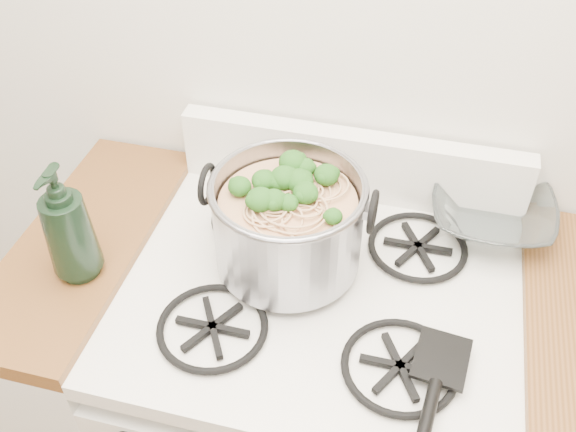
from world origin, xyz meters
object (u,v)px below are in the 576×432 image
at_px(glass_bowl, 490,219).
at_px(stock_pot, 288,224).
at_px(bottle, 67,224).
at_px(gas_range, 314,416).
at_px(spatula, 442,356).

bearing_deg(glass_bowl, stock_pot, -152.32).
height_order(glass_bowl, bottle, bottle).
bearing_deg(gas_range, spatula, -27.53).
bearing_deg(stock_pot, spatula, -28.27).
bearing_deg(stock_pot, glass_bowl, 27.68).
distance_m(stock_pot, bottle, 0.41).
bearing_deg(glass_bowl, gas_range, -141.21).
bearing_deg(spatula, bottle, -176.77).
height_order(gas_range, stock_pot, stock_pot).
xyz_separation_m(spatula, bottle, (-0.70, 0.04, 0.11)).
relative_size(spatula, glass_bowl, 3.05).
bearing_deg(bottle, gas_range, 9.29).
relative_size(gas_range, stock_pot, 2.85).
bearing_deg(glass_bowl, spatula, -100.87).
relative_size(gas_range, bottle, 3.68).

